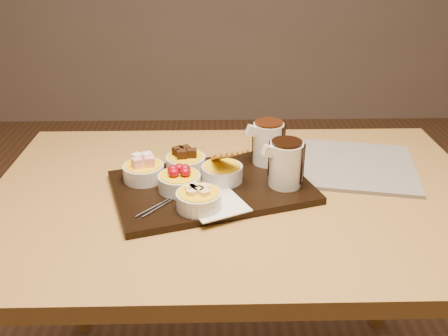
{
  "coord_description": "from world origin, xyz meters",
  "views": [
    {
      "loc": [
        -0.06,
        -1.06,
        1.33
      ],
      "look_at": [
        -0.03,
        0.01,
        0.81
      ],
      "focal_mm": 40.0,
      "sensor_mm": 36.0,
      "label": 1
    }
  ],
  "objects_px": {
    "bowl_strawberries": "(179,183)",
    "pitcher_milk_chocolate": "(268,143)",
    "dining_table": "(237,226)",
    "pitcher_dark_chocolate": "(286,165)",
    "newspaper": "(343,165)",
    "serving_board": "(212,187)"
  },
  "relations": [
    {
      "from": "bowl_strawberries",
      "to": "pitcher_dark_chocolate",
      "type": "bearing_deg",
      "value": 4.43
    },
    {
      "from": "serving_board",
      "to": "pitcher_dark_chocolate",
      "type": "bearing_deg",
      "value": -19.98
    },
    {
      "from": "dining_table",
      "to": "pitcher_milk_chocolate",
      "type": "distance_m",
      "value": 0.23
    },
    {
      "from": "pitcher_dark_chocolate",
      "to": "serving_board",
      "type": "bearing_deg",
      "value": 160.02
    },
    {
      "from": "serving_board",
      "to": "pitcher_dark_chocolate",
      "type": "xyz_separation_m",
      "value": [
        0.18,
        -0.01,
        0.06
      ]
    },
    {
      "from": "serving_board",
      "to": "dining_table",
      "type": "bearing_deg",
      "value": -22.08
    },
    {
      "from": "bowl_strawberries",
      "to": "pitcher_milk_chocolate",
      "type": "bearing_deg",
      "value": 33.47
    },
    {
      "from": "bowl_strawberries",
      "to": "pitcher_dark_chocolate",
      "type": "relative_size",
      "value": 0.93
    },
    {
      "from": "bowl_strawberries",
      "to": "newspaper",
      "type": "height_order",
      "value": "bowl_strawberries"
    },
    {
      "from": "bowl_strawberries",
      "to": "pitcher_milk_chocolate",
      "type": "relative_size",
      "value": 0.93
    },
    {
      "from": "dining_table",
      "to": "pitcher_dark_chocolate",
      "type": "xyz_separation_m",
      "value": [
        0.11,
        -0.0,
        0.17
      ]
    },
    {
      "from": "dining_table",
      "to": "newspaper",
      "type": "distance_m",
      "value": 0.33
    },
    {
      "from": "pitcher_milk_chocolate",
      "to": "bowl_strawberries",
      "type": "bearing_deg",
      "value": -163.61
    },
    {
      "from": "dining_table",
      "to": "newspaper",
      "type": "xyz_separation_m",
      "value": [
        0.29,
        0.13,
        0.1
      ]
    },
    {
      "from": "dining_table",
      "to": "bowl_strawberries",
      "type": "height_order",
      "value": "bowl_strawberries"
    },
    {
      "from": "bowl_strawberries",
      "to": "pitcher_dark_chocolate",
      "type": "xyz_separation_m",
      "value": [
        0.25,
        0.02,
        0.03
      ]
    },
    {
      "from": "dining_table",
      "to": "pitcher_milk_chocolate",
      "type": "bearing_deg",
      "value": 56.18
    },
    {
      "from": "dining_table",
      "to": "newspaper",
      "type": "relative_size",
      "value": 3.22
    },
    {
      "from": "pitcher_milk_chocolate",
      "to": "dining_table",
      "type": "bearing_deg",
      "value": -140.9
    },
    {
      "from": "pitcher_dark_chocolate",
      "to": "newspaper",
      "type": "distance_m",
      "value": 0.23
    },
    {
      "from": "serving_board",
      "to": "pitcher_dark_chocolate",
      "type": "distance_m",
      "value": 0.19
    },
    {
      "from": "pitcher_dark_chocolate",
      "to": "newspaper",
      "type": "relative_size",
      "value": 0.29
    }
  ]
}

